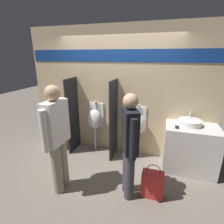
# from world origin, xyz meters

# --- Properties ---
(ground_plane) EXTENTS (16.00, 16.00, 0.00)m
(ground_plane) POSITION_xyz_m (0.00, 0.00, 0.00)
(ground_plane) COLOR #70665B
(display_wall) EXTENTS (4.03, 0.07, 2.70)m
(display_wall) POSITION_xyz_m (0.00, 0.60, 1.36)
(display_wall) COLOR tan
(display_wall) RESTS_ON ground_plane
(sink_counter) EXTENTS (0.93, 0.61, 0.89)m
(sink_counter) POSITION_xyz_m (1.50, 0.27, 0.44)
(sink_counter) COLOR silver
(sink_counter) RESTS_ON ground_plane
(sink_basin) EXTENTS (0.40, 0.40, 0.24)m
(sink_basin) POSITION_xyz_m (1.45, 0.33, 0.94)
(sink_basin) COLOR white
(sink_basin) RESTS_ON sink_counter
(cell_phone) EXTENTS (0.07, 0.14, 0.01)m
(cell_phone) POSITION_xyz_m (1.22, 0.14, 0.89)
(cell_phone) COLOR black
(cell_phone) RESTS_ON sink_counter
(divider_near_counter) EXTENTS (0.03, 0.51, 1.66)m
(divider_near_counter) POSITION_xyz_m (-0.96, 0.32, 0.83)
(divider_near_counter) COLOR black
(divider_near_counter) RESTS_ON ground_plane
(divider_mid) EXTENTS (0.03, 0.51, 1.66)m
(divider_mid) POSITION_xyz_m (-0.01, 0.32, 0.83)
(divider_mid) COLOR black
(divider_mid) RESTS_ON ground_plane
(urinal_near_counter) EXTENTS (0.35, 0.25, 1.14)m
(urinal_near_counter) POSITION_xyz_m (-0.49, 0.45, 0.75)
(urinal_near_counter) COLOR silver
(urinal_near_counter) RESTS_ON ground_plane
(urinal_far) EXTENTS (0.35, 0.25, 1.14)m
(urinal_far) POSITION_xyz_m (0.46, 0.45, 0.75)
(urinal_far) COLOR silver
(urinal_far) RESTS_ON ground_plane
(toilet) EXTENTS (0.39, 0.55, 0.82)m
(toilet) POSITION_xyz_m (-1.44, 0.26, 0.28)
(toilet) COLOR white
(toilet) RESTS_ON ground_plane
(person_in_vest) EXTENTS (0.23, 0.60, 1.72)m
(person_in_vest) POSITION_xyz_m (-0.54, -0.90, 0.95)
(person_in_vest) COLOR gray
(person_in_vest) RESTS_ON ground_plane
(person_with_lanyard) EXTENTS (0.33, 0.53, 1.63)m
(person_with_lanyard) POSITION_xyz_m (0.53, -0.70, 0.90)
(person_with_lanyard) COLOR #3D3D42
(person_with_lanyard) RESTS_ON ground_plane
(shopping_bag) EXTENTS (0.33, 0.18, 0.57)m
(shopping_bag) POSITION_xyz_m (0.91, -0.64, 0.22)
(shopping_bag) COLOR red
(shopping_bag) RESTS_ON ground_plane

